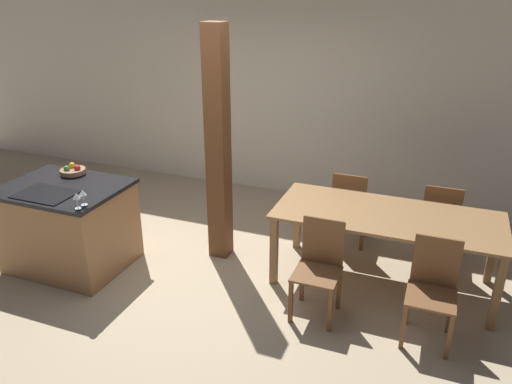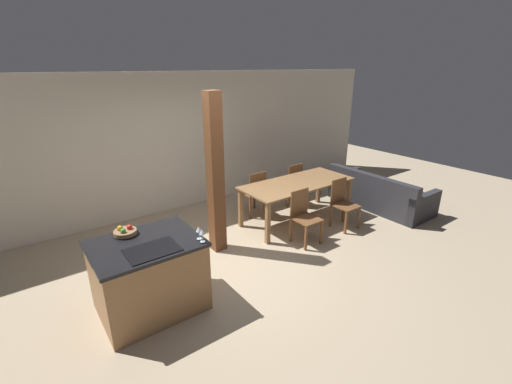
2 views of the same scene
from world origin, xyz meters
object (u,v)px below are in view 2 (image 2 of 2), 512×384
(kitchen_island, at_px, (149,276))
(dining_chair_far_right, at_px, (291,183))
(wine_glass_near, at_px, (202,232))
(wine_glass_middle, at_px, (199,230))
(timber_post, at_px, (215,176))
(dining_chair_far_left, at_px, (254,192))
(fruit_bowl, at_px, (125,232))
(dining_table, at_px, (297,187))
(couch, at_px, (379,195))
(dining_chair_near_left, at_px, (304,216))
(dining_chair_near_right, at_px, (343,203))

(kitchen_island, relative_size, dining_chair_far_right, 1.35)
(wine_glass_near, relative_size, wine_glass_middle, 1.00)
(wine_glass_near, relative_size, timber_post, 0.06)
(dining_chair_far_left, bearing_deg, kitchen_island, 29.74)
(fruit_bowl, xyz_separation_m, dining_table, (3.27, 0.52, -0.28))
(wine_glass_middle, height_order, couch, wine_glass_middle)
(wine_glass_near, height_order, dining_table, wine_glass_near)
(dining_chair_far_right, distance_m, couch, 1.84)
(fruit_bowl, height_order, wine_glass_middle, wine_glass_middle)
(wine_glass_near, bearing_deg, fruit_bowl, 132.58)
(timber_post, bearing_deg, couch, -7.36)
(fruit_bowl, height_order, timber_post, timber_post)
(dining_chair_far_right, xyz_separation_m, timber_post, (-2.24, -0.74, 0.77))
(dining_table, bearing_deg, timber_post, -178.35)
(kitchen_island, bearing_deg, dining_chair_near_left, 3.01)
(dining_chair_far_left, bearing_deg, timber_post, 30.22)
(kitchen_island, height_order, dining_chair_far_left, kitchen_island)
(fruit_bowl, relative_size, dining_chair_near_right, 0.30)
(dining_chair_far_left, bearing_deg, fruit_bowl, 23.44)
(wine_glass_near, height_order, dining_chair_far_left, wine_glass_near)
(kitchen_island, height_order, dining_chair_near_left, kitchen_island)
(couch, bearing_deg, wine_glass_near, 99.11)
(fruit_bowl, bearing_deg, wine_glass_near, -47.42)
(dining_table, distance_m, dining_chair_near_left, 0.87)
(wine_glass_middle, xyz_separation_m, dining_chair_far_right, (3.10, 1.84, -0.57))
(dining_table, distance_m, dining_chair_far_left, 0.87)
(dining_chair_far_left, relative_size, dining_chair_far_right, 1.00)
(couch, bearing_deg, dining_table, 74.53)
(dining_chair_near_right, height_order, dining_chair_far_left, same)
(wine_glass_middle, bearing_deg, wine_glass_near, -90.00)
(kitchen_island, relative_size, couch, 0.59)
(fruit_bowl, relative_size, dining_chair_far_right, 0.30)
(dining_chair_far_left, bearing_deg, dining_chair_far_right, -180.00)
(wine_glass_middle, relative_size, couch, 0.08)
(kitchen_island, relative_size, dining_chair_far_left, 1.35)
(kitchen_island, xyz_separation_m, dining_table, (3.15, 0.83, 0.22))
(dining_chair_far_left, distance_m, timber_post, 1.66)
(wine_glass_middle, distance_m, dining_chair_near_right, 3.18)
(wine_glass_near, bearing_deg, dining_table, 25.19)
(kitchen_island, xyz_separation_m, dining_chair_far_left, (2.66, 1.52, 0.01))
(wine_glass_near, bearing_deg, dining_chair_near_right, 9.88)
(dining_table, bearing_deg, dining_chair_near_left, -125.02)
(dining_chair_far_left, xyz_separation_m, couch, (2.35, -1.21, -0.21))
(kitchen_island, relative_size, dining_chair_near_right, 1.35)
(dining_chair_near_left, bearing_deg, dining_chair_far_left, 90.00)
(wine_glass_near, bearing_deg, wine_glass_middle, 90.00)
(wine_glass_near, distance_m, dining_chair_near_left, 2.27)
(wine_glass_middle, bearing_deg, dining_chair_far_left, 40.76)
(fruit_bowl, distance_m, dining_chair_near_left, 2.83)
(dining_table, xyz_separation_m, couch, (1.86, -0.52, -0.42))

